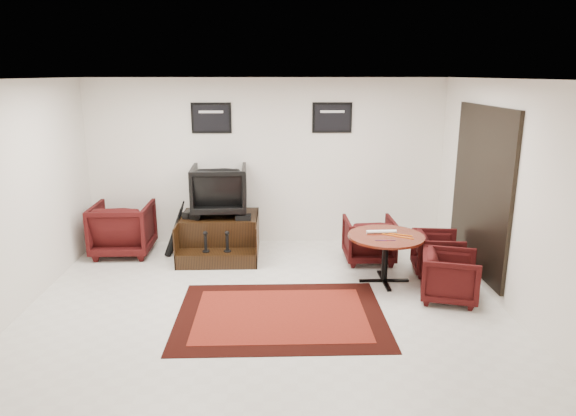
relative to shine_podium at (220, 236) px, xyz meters
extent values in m
plane|color=silver|center=(0.76, -1.87, -0.29)|extent=(6.00, 6.00, 0.00)
cube|color=white|center=(0.76, 0.63, 1.11)|extent=(6.00, 0.02, 2.80)
cube|color=white|center=(0.76, -4.37, 1.11)|extent=(6.00, 0.02, 2.80)
cube|color=white|center=(-2.24, -1.87, 1.11)|extent=(0.02, 5.00, 2.80)
cube|color=white|center=(3.76, -1.87, 1.11)|extent=(0.02, 5.00, 2.80)
cube|color=white|center=(0.76, -1.87, 2.51)|extent=(6.00, 5.00, 0.02)
cube|color=black|center=(3.73, -1.17, 1.01)|extent=(0.05, 1.90, 2.30)
cube|color=black|center=(3.72, -1.17, 1.01)|extent=(0.02, 1.72, 2.12)
cube|color=black|center=(3.72, -1.17, 1.01)|extent=(0.03, 0.05, 2.12)
cube|color=black|center=(-0.14, 0.61, 1.86)|extent=(0.66, 0.03, 0.50)
cube|color=black|center=(-0.14, 0.59, 1.86)|extent=(0.58, 0.01, 0.42)
cube|color=silver|center=(-0.14, 0.59, 1.96)|extent=(0.40, 0.00, 0.04)
cube|color=black|center=(1.86, 0.61, 1.86)|extent=(0.66, 0.03, 0.50)
cube|color=black|center=(1.86, 0.59, 1.86)|extent=(0.58, 0.01, 0.42)
cube|color=silver|center=(1.86, 0.59, 1.96)|extent=(0.40, 0.00, 0.04)
cube|color=black|center=(0.95, -2.25, -0.29)|extent=(2.52, 1.89, 0.01)
cube|color=#61160D|center=(0.95, -2.25, -0.28)|extent=(2.07, 1.44, 0.01)
cube|color=black|center=(0.00, 0.08, 0.02)|extent=(1.23, 0.91, 0.64)
cube|color=black|center=(0.00, -0.55, -0.18)|extent=(1.23, 0.36, 0.23)
cube|color=black|center=(-0.61, -0.10, 0.02)|extent=(0.02, 1.27, 0.64)
cube|color=black|center=(0.61, -0.10, 0.02)|extent=(0.02, 1.27, 0.64)
cylinder|color=black|center=(-0.16, -0.55, -0.06)|extent=(0.11, 0.11, 0.02)
cylinder|color=black|center=(-0.16, -0.55, 0.07)|extent=(0.04, 0.04, 0.24)
sphere|color=black|center=(-0.16, -0.55, 0.23)|extent=(0.07, 0.07, 0.07)
cylinder|color=black|center=(0.16, -0.55, -0.06)|extent=(0.11, 0.11, 0.02)
cylinder|color=black|center=(0.16, -0.55, 0.07)|extent=(0.04, 0.04, 0.24)
sphere|color=black|center=(0.16, -0.55, 0.23)|extent=(0.07, 0.07, 0.07)
imported|color=black|center=(0.00, 0.13, 0.79)|extent=(0.90, 0.85, 0.89)
cube|color=black|center=(-0.48, -0.03, 0.40)|extent=(0.18, 0.31, 0.11)
cube|color=black|center=(-0.37, -0.07, 0.40)|extent=(0.18, 0.31, 0.11)
cube|color=black|center=(0.40, -0.21, 0.38)|extent=(0.24, 0.17, 0.08)
imported|color=black|center=(-1.57, 0.06, 0.17)|extent=(0.92, 0.86, 0.94)
cylinder|color=#3E0E08|center=(2.43, -1.25, 0.38)|extent=(1.05, 1.05, 0.03)
cylinder|color=black|center=(2.43, -1.25, 0.05)|extent=(0.08, 0.08, 0.62)
cube|color=black|center=(2.43, -1.25, -0.28)|extent=(0.71, 0.06, 0.03)
cube|color=black|center=(2.43, -1.25, -0.28)|extent=(0.06, 0.71, 0.03)
imported|color=black|center=(2.36, -0.40, 0.09)|extent=(0.75, 0.70, 0.77)
imported|color=black|center=(3.27, -0.95, 0.05)|extent=(0.69, 0.73, 0.68)
imported|color=black|center=(3.14, -1.86, 0.06)|extent=(0.81, 0.84, 0.71)
cylinder|color=white|center=(2.38, -1.15, 0.42)|extent=(0.42, 0.06, 0.05)
cylinder|color=orange|center=(2.58, -1.31, 0.40)|extent=(0.39, 0.25, 0.01)
cylinder|color=orange|center=(2.58, -1.21, 0.40)|extent=(0.41, 0.20, 0.01)
cylinder|color=#4C1933|center=(2.28, -1.48, 0.40)|extent=(0.10, 0.02, 0.01)
cylinder|color=#4C1933|center=(2.34, -1.48, 0.40)|extent=(0.10, 0.02, 0.01)
cylinder|color=#4C1933|center=(2.40, -1.48, 0.40)|extent=(0.10, 0.02, 0.01)
cylinder|color=#4C1933|center=(2.46, -1.48, 0.40)|extent=(0.10, 0.02, 0.01)
camera|label=1|loc=(0.86, -7.97, 2.57)|focal=32.00mm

